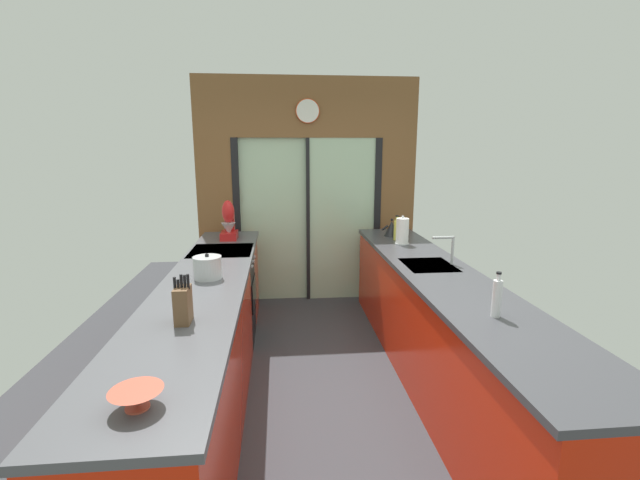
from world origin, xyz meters
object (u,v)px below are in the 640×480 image
at_px(oven_range, 224,296).
at_px(soap_bottle_far, 397,229).
at_px(soap_bottle_near, 497,298).
at_px(kettle, 392,228).
at_px(knife_block, 183,304).
at_px(stock_pot, 208,267).
at_px(paper_towel_roll, 402,231).
at_px(stand_mixer, 229,224).
at_px(mixing_bowl, 137,398).

relative_size(oven_range, soap_bottle_far, 3.48).
bearing_deg(soap_bottle_near, soap_bottle_far, 90.00).
height_order(kettle, soap_bottle_far, soap_bottle_far).
relative_size(knife_block, stock_pot, 1.33).
distance_m(soap_bottle_far, paper_towel_roll, 0.21).
distance_m(stand_mixer, soap_bottle_far, 1.79).
bearing_deg(stand_mixer, kettle, 0.01).
xyz_separation_m(mixing_bowl, kettle, (1.78, 3.10, 0.05)).
xyz_separation_m(stand_mixer, paper_towel_roll, (1.78, -0.42, -0.03)).
bearing_deg(oven_range, stock_pot, -88.85).
height_order(mixing_bowl, soap_bottle_near, soap_bottle_near).
height_order(soap_bottle_near, paper_towel_roll, paper_towel_roll).
xyz_separation_m(mixing_bowl, knife_block, (0.00, 0.82, 0.07)).
bearing_deg(kettle, stock_pot, -141.07).
xyz_separation_m(kettle, soap_bottle_far, (-0.00, -0.22, 0.03)).
bearing_deg(soap_bottle_near, paper_towel_roll, 90.00).
relative_size(soap_bottle_near, soap_bottle_far, 1.02).
height_order(oven_range, soap_bottle_far, soap_bottle_far).
bearing_deg(oven_range, soap_bottle_far, 9.64).
bearing_deg(soap_bottle_far, kettle, 89.46).
relative_size(stock_pot, kettle, 0.86).
relative_size(stock_pot, soap_bottle_near, 0.79).
distance_m(oven_range, paper_towel_roll, 1.90).
height_order(mixing_bowl, stand_mixer, stand_mixer).
xyz_separation_m(knife_block, soap_bottle_far, (1.78, 2.06, 0.01)).
xyz_separation_m(knife_block, stand_mixer, (-0.00, 2.28, 0.05)).
bearing_deg(knife_block, soap_bottle_near, -2.57).
height_order(soap_bottle_near, soap_bottle_far, soap_bottle_near).
height_order(oven_range, stock_pot, stock_pot).
bearing_deg(knife_block, stock_pot, 90.01).
distance_m(knife_block, paper_towel_roll, 2.57).
bearing_deg(paper_towel_roll, stock_pot, -150.21).
bearing_deg(kettle, soap_bottle_far, -90.54).
bearing_deg(paper_towel_roll, kettle, 89.72).
bearing_deg(stock_pot, kettle, 38.93).
relative_size(mixing_bowl, stand_mixer, 0.48).
bearing_deg(paper_towel_roll, mixing_bowl, -123.64).
bearing_deg(soap_bottle_near, stand_mixer, 127.03).
height_order(stand_mixer, soap_bottle_near, stand_mixer).
distance_m(mixing_bowl, soap_bottle_near, 1.93).
xyz_separation_m(mixing_bowl, stand_mixer, (0.00, 3.10, 0.12)).
bearing_deg(soap_bottle_far, stock_pot, -145.49).
height_order(kettle, soap_bottle_near, soap_bottle_near).
bearing_deg(soap_bottle_far, soap_bottle_near, -90.00).
bearing_deg(soap_bottle_far, stand_mixer, 173.10).
bearing_deg(oven_range, stand_mixer, 87.97).
distance_m(oven_range, soap_bottle_near, 2.64).
relative_size(mixing_bowl, soap_bottle_far, 0.76).
height_order(knife_block, stand_mixer, stand_mixer).
bearing_deg(soap_bottle_far, mixing_bowl, -121.72).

